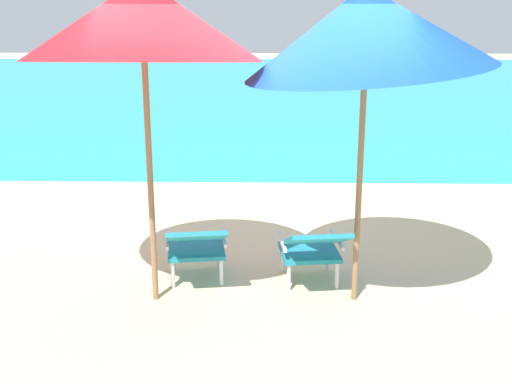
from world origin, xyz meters
TOP-DOWN VIEW (x-y plane):
  - ground_plane at (0.00, 4.00)m, footprint 40.00×40.00m
  - ocean_band at (0.00, 12.27)m, footprint 40.00×18.00m
  - lounge_chair_left at (-0.53, -0.14)m, footprint 0.65×0.94m
  - lounge_chair_right at (0.52, -0.18)m, footprint 0.64×0.93m
  - beach_umbrella_left at (-0.86, -0.43)m, footprint 1.90×1.95m
  - beach_umbrella_right at (0.88, -0.40)m, footprint 2.11×2.06m

SIDE VIEW (x-z plane):
  - ground_plane at x=0.00m, z-range 0.00..0.00m
  - ocean_band at x=0.00m, z-range 0.00..0.01m
  - lounge_chair_left at x=-0.53m, z-range 0.06..0.75m
  - lounge_chair_right at x=0.52m, z-range 0.06..0.75m
  - beach_umbrella_right at x=0.88m, z-range 0.94..3.67m
  - beach_umbrella_left at x=-0.86m, z-range 0.98..3.76m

